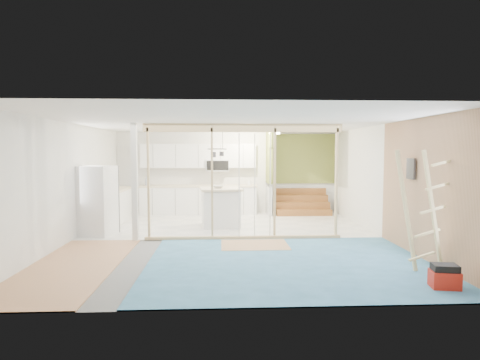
{
  "coord_description": "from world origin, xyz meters",
  "views": [
    {
      "loc": [
        -0.21,
        -8.89,
        1.97
      ],
      "look_at": [
        0.25,
        0.6,
        1.3
      ],
      "focal_mm": 30.0,
      "sensor_mm": 36.0,
      "label": 1
    }
  ],
  "objects_px": {
    "toolbox": "(445,277)",
    "island": "(221,207)",
    "fridge": "(98,201)",
    "ladder": "(423,211)"
  },
  "relations": [
    {
      "from": "fridge",
      "to": "island",
      "type": "relative_size",
      "value": 1.42
    },
    {
      "from": "fridge",
      "to": "island",
      "type": "height_order",
      "value": "fridge"
    },
    {
      "from": "toolbox",
      "to": "fridge",
      "type": "bearing_deg",
      "value": 157.18
    },
    {
      "from": "fridge",
      "to": "toolbox",
      "type": "height_order",
      "value": "fridge"
    },
    {
      "from": "fridge",
      "to": "ladder",
      "type": "height_order",
      "value": "ladder"
    },
    {
      "from": "island",
      "to": "ladder",
      "type": "xyz_separation_m",
      "value": [
        3.27,
        -4.21,
        0.51
      ]
    },
    {
      "from": "toolbox",
      "to": "ladder",
      "type": "distance_m",
      "value": 1.14
    },
    {
      "from": "toolbox",
      "to": "island",
      "type": "bearing_deg",
      "value": 133.18
    },
    {
      "from": "island",
      "to": "fridge",
      "type": "bearing_deg",
      "value": -166.9
    },
    {
      "from": "island",
      "to": "toolbox",
      "type": "bearing_deg",
      "value": -63.31
    }
  ]
}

